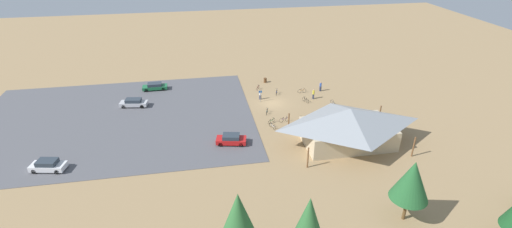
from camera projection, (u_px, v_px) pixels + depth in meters
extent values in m
plane|color=#9E7F56|center=(273.00, 103.00, 65.18)|extent=(160.00, 160.00, 0.00)
cube|color=#56565B|center=(115.00, 120.00, 59.63)|extent=(43.73, 31.73, 0.05)
cube|color=#C6B28E|center=(347.00, 134.00, 52.79)|extent=(12.22, 7.21, 2.97)
pyramid|color=#93999E|center=(350.00, 117.00, 51.54)|extent=(15.05, 10.04, 2.48)
cylinder|color=brown|center=(380.00, 114.00, 58.15)|extent=(0.20, 0.20, 2.97)
cylinder|color=brown|center=(289.00, 122.00, 55.84)|extent=(0.20, 0.20, 2.97)
cylinder|color=brown|center=(414.00, 147.00, 49.73)|extent=(0.20, 0.20, 2.97)
cylinder|color=brown|center=(308.00, 158.00, 47.42)|extent=(0.20, 0.20, 2.97)
cylinder|color=brown|center=(265.00, 80.00, 73.54)|extent=(0.60, 0.60, 0.90)
cylinder|color=#99999E|center=(260.00, 96.00, 65.28)|extent=(0.08, 0.08, 2.20)
cube|color=#1959B2|center=(260.00, 92.00, 64.92)|extent=(0.56, 0.04, 0.40)
cylinder|color=brown|center=(405.00, 208.00, 39.12)|extent=(0.34, 0.34, 2.83)
cone|color=#235B2D|center=(412.00, 180.00, 37.47)|extent=(3.91, 3.91, 4.41)
cone|color=#2D6633|center=(238.00, 220.00, 32.25)|extent=(3.97, 3.97, 5.75)
cone|color=#2D6633|center=(309.00, 224.00, 31.87)|extent=(3.47, 3.47, 5.57)
torus|color=black|center=(267.00, 113.00, 61.10)|extent=(0.25, 0.64, 0.67)
torus|color=black|center=(267.00, 110.00, 62.00)|extent=(0.25, 0.64, 0.67)
cylinder|color=#197A7F|center=(267.00, 111.00, 61.50)|extent=(0.33, 0.91, 0.04)
cylinder|color=#197A7F|center=(267.00, 111.00, 61.30)|extent=(0.04, 0.04, 0.39)
cube|color=black|center=(267.00, 110.00, 61.21)|extent=(0.14, 0.22, 0.05)
cylinder|color=#197A7F|center=(267.00, 109.00, 61.80)|extent=(0.04, 0.04, 0.47)
cylinder|color=black|center=(267.00, 108.00, 61.69)|extent=(0.47, 0.18, 0.03)
torus|color=black|center=(300.00, 91.00, 68.95)|extent=(0.75, 0.12, 0.75)
torus|color=black|center=(304.00, 91.00, 69.19)|extent=(0.75, 0.12, 0.75)
cylinder|color=orange|center=(302.00, 90.00, 69.01)|extent=(0.88, 0.13, 0.04)
cylinder|color=orange|center=(301.00, 90.00, 68.93)|extent=(0.04, 0.04, 0.40)
cube|color=black|center=(301.00, 89.00, 68.84)|extent=(0.21, 0.10, 0.05)
cylinder|color=orange|center=(304.00, 90.00, 69.07)|extent=(0.04, 0.04, 0.44)
cylinder|color=black|center=(304.00, 88.00, 68.97)|extent=(0.09, 0.48, 0.03)
torus|color=black|center=(276.00, 93.00, 68.02)|extent=(0.28, 0.72, 0.75)
torus|color=black|center=(277.00, 91.00, 68.90)|extent=(0.28, 0.72, 0.75)
cylinder|color=#2347B7|center=(277.00, 92.00, 68.41)|extent=(0.34, 0.88, 0.04)
cylinder|color=#2347B7|center=(277.00, 92.00, 68.21)|extent=(0.04, 0.04, 0.43)
cube|color=black|center=(277.00, 91.00, 68.11)|extent=(0.14, 0.22, 0.05)
cylinder|color=#2347B7|center=(277.00, 90.00, 68.69)|extent=(0.04, 0.04, 0.53)
cylinder|color=black|center=(277.00, 89.00, 68.57)|extent=(0.46, 0.19, 0.03)
torus|color=black|center=(271.00, 125.00, 57.48)|extent=(0.28, 0.70, 0.73)
torus|color=black|center=(274.00, 128.00, 56.64)|extent=(0.28, 0.70, 0.73)
cylinder|color=silver|center=(272.00, 126.00, 57.00)|extent=(0.36, 0.95, 0.04)
cylinder|color=silver|center=(272.00, 124.00, 57.10)|extent=(0.04, 0.04, 0.46)
cube|color=black|center=(272.00, 123.00, 57.00)|extent=(0.14, 0.22, 0.05)
cylinder|color=silver|center=(274.00, 126.00, 56.62)|extent=(0.04, 0.04, 0.43)
cylinder|color=black|center=(274.00, 125.00, 56.53)|extent=(0.46, 0.19, 0.03)
torus|color=black|center=(300.00, 121.00, 58.50)|extent=(0.39, 0.60, 0.68)
torus|color=black|center=(302.00, 118.00, 59.40)|extent=(0.39, 0.60, 0.68)
cylinder|color=yellow|center=(301.00, 119.00, 58.90)|extent=(0.56, 0.88, 0.04)
cylinder|color=yellow|center=(300.00, 119.00, 58.69)|extent=(0.04, 0.04, 0.43)
cube|color=black|center=(301.00, 118.00, 58.59)|extent=(0.17, 0.21, 0.05)
cylinder|color=yellow|center=(302.00, 117.00, 59.21)|extent=(0.04, 0.04, 0.47)
cylinder|color=black|center=(302.00, 116.00, 59.10)|extent=(0.43, 0.28, 0.03)
torus|color=black|center=(257.00, 89.00, 70.01)|extent=(0.36, 0.63, 0.69)
torus|color=black|center=(259.00, 87.00, 70.82)|extent=(0.36, 0.63, 0.69)
cylinder|color=red|center=(258.00, 87.00, 70.36)|extent=(0.45, 0.79, 0.04)
cylinder|color=red|center=(258.00, 87.00, 70.18)|extent=(0.04, 0.04, 0.37)
cube|color=black|center=(258.00, 86.00, 70.10)|extent=(0.17, 0.21, 0.05)
cylinder|color=red|center=(259.00, 86.00, 70.64)|extent=(0.04, 0.04, 0.42)
cylinder|color=black|center=(259.00, 85.00, 70.55)|extent=(0.44, 0.26, 0.03)
torus|color=black|center=(269.00, 122.00, 58.29)|extent=(0.55, 0.42, 0.65)
torus|color=black|center=(273.00, 120.00, 58.92)|extent=(0.55, 0.42, 0.65)
cylinder|color=#1E7F38|center=(271.00, 121.00, 58.56)|extent=(0.73, 0.56, 0.04)
cylinder|color=#1E7F38|center=(271.00, 121.00, 58.41)|extent=(0.04, 0.04, 0.37)
cube|color=black|center=(271.00, 119.00, 58.33)|extent=(0.21, 0.18, 0.05)
cylinder|color=#1E7F38|center=(273.00, 119.00, 58.75)|extent=(0.04, 0.04, 0.48)
cylinder|color=black|center=(273.00, 118.00, 58.64)|extent=(0.31, 0.40, 0.03)
torus|color=black|center=(307.00, 101.00, 65.13)|extent=(0.34, 0.71, 0.76)
torus|color=black|center=(304.00, 99.00, 65.85)|extent=(0.34, 0.71, 0.76)
cylinder|color=black|center=(306.00, 99.00, 65.43)|extent=(0.39, 0.84, 0.04)
cylinder|color=black|center=(306.00, 99.00, 65.26)|extent=(0.04, 0.04, 0.44)
cube|color=black|center=(306.00, 98.00, 65.16)|extent=(0.15, 0.22, 0.05)
cylinder|color=black|center=(304.00, 98.00, 65.68)|extent=(0.04, 0.04, 0.45)
cylinder|color=black|center=(304.00, 97.00, 65.57)|extent=(0.45, 0.22, 0.03)
torus|color=black|center=(281.00, 120.00, 58.80)|extent=(0.72, 0.17, 0.72)
torus|color=black|center=(287.00, 119.00, 59.12)|extent=(0.72, 0.17, 0.72)
cylinder|color=#722D9E|center=(284.00, 119.00, 58.91)|extent=(0.94, 0.20, 0.04)
cylinder|color=#722D9E|center=(283.00, 119.00, 58.81)|extent=(0.04, 0.04, 0.40)
cube|color=black|center=(283.00, 118.00, 58.72)|extent=(0.21, 0.11, 0.05)
cylinder|color=#722D9E|center=(287.00, 118.00, 58.98)|extent=(0.04, 0.04, 0.46)
cylinder|color=black|center=(287.00, 117.00, 58.88)|extent=(0.12, 0.48, 0.03)
torus|color=black|center=(334.00, 104.00, 63.95)|extent=(0.07, 0.72, 0.72)
torus|color=black|center=(332.00, 102.00, 64.88)|extent=(0.07, 0.72, 0.72)
cylinder|color=#B7B7BC|center=(333.00, 102.00, 64.36)|extent=(0.08, 0.99, 0.04)
cylinder|color=#B7B7BC|center=(333.00, 102.00, 64.14)|extent=(0.04, 0.04, 0.47)
cube|color=black|center=(333.00, 101.00, 64.04)|extent=(0.09, 0.20, 0.05)
cylinder|color=#B7B7BC|center=(332.00, 101.00, 64.69)|extent=(0.04, 0.04, 0.42)
cylinder|color=black|center=(332.00, 100.00, 64.60)|extent=(0.48, 0.06, 0.03)
cube|color=white|center=(48.00, 166.00, 47.22)|extent=(4.55, 2.62, 0.68)
cube|color=#2D3842|center=(47.00, 162.00, 46.93)|extent=(2.66, 2.03, 0.59)
cylinder|color=black|center=(34.00, 172.00, 46.66)|extent=(0.67, 0.34, 0.64)
cylinder|color=black|center=(41.00, 164.00, 48.06)|extent=(0.67, 0.34, 0.64)
cylinder|color=black|center=(57.00, 172.00, 46.60)|extent=(0.67, 0.34, 0.64)
cylinder|color=black|center=(63.00, 165.00, 48.00)|extent=(0.67, 0.34, 0.64)
cube|color=#1E6B3D|center=(155.00, 87.00, 70.18)|extent=(4.55, 1.82, 0.56)
cube|color=#2D3842|center=(155.00, 84.00, 69.93)|extent=(2.55, 1.59, 0.53)
cylinder|color=black|center=(146.00, 90.00, 69.32)|extent=(0.64, 0.23, 0.64)
cylinder|color=black|center=(147.00, 87.00, 70.68)|extent=(0.64, 0.23, 0.64)
cylinder|color=black|center=(163.00, 89.00, 69.84)|extent=(0.64, 0.23, 0.64)
cylinder|color=black|center=(164.00, 86.00, 71.20)|extent=(0.64, 0.23, 0.64)
cube|color=red|center=(231.00, 140.00, 52.93)|extent=(4.50, 2.66, 0.67)
cube|color=#2D3842|center=(231.00, 136.00, 52.64)|extent=(2.64, 2.06, 0.57)
cylinder|color=black|center=(221.00, 145.00, 52.35)|extent=(0.67, 0.35, 0.64)
cylinder|color=black|center=(222.00, 139.00, 53.79)|extent=(0.67, 0.35, 0.64)
cylinder|color=black|center=(241.00, 145.00, 52.28)|extent=(0.67, 0.35, 0.64)
cylinder|color=black|center=(242.00, 139.00, 53.71)|extent=(0.67, 0.35, 0.64)
cube|color=#BCBCC1|center=(134.00, 104.00, 63.72)|extent=(4.78, 2.41, 0.64)
cube|color=#2D3842|center=(133.00, 100.00, 63.45)|extent=(2.76, 1.89, 0.56)
cylinder|color=black|center=(124.00, 107.00, 63.14)|extent=(0.67, 0.32, 0.64)
cylinder|color=black|center=(126.00, 103.00, 64.46)|extent=(0.67, 0.32, 0.64)
cylinder|color=black|center=(142.00, 107.00, 63.18)|extent=(0.67, 0.32, 0.64)
cylinder|color=black|center=(144.00, 103.00, 64.51)|extent=(0.67, 0.32, 0.64)
cube|color=#2D3347|center=(320.00, 89.00, 69.78)|extent=(0.35, 0.39, 0.93)
cylinder|color=blue|center=(321.00, 85.00, 69.42)|extent=(0.36, 0.36, 0.64)
sphere|color=tan|center=(321.00, 83.00, 69.22)|extent=(0.24, 0.24, 0.24)
cube|color=#2D3347|center=(260.00, 97.00, 66.52)|extent=(0.39, 0.36, 0.81)
cylinder|color=silver|center=(260.00, 93.00, 66.19)|extent=(0.36, 0.36, 0.64)
sphere|color=tan|center=(260.00, 91.00, 65.99)|extent=(0.24, 0.24, 0.24)
cube|color=#2D3347|center=(313.00, 96.00, 66.69)|extent=(0.37, 0.40, 0.90)
cylinder|color=yellow|center=(314.00, 92.00, 66.33)|extent=(0.36, 0.36, 0.69)
sphere|color=tan|center=(314.00, 90.00, 66.11)|extent=(0.24, 0.24, 0.24)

